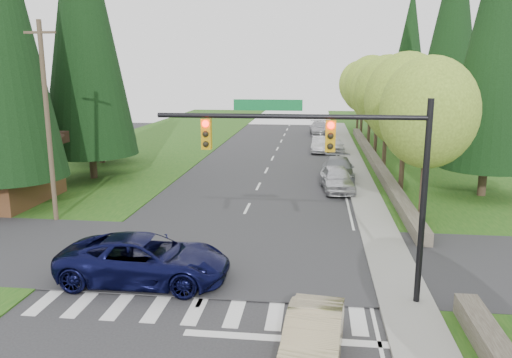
% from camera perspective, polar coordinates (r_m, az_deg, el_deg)
% --- Properties ---
extents(grass_east, '(14.00, 110.00, 0.06)m').
position_cam_1_polar(grass_east, '(33.57, 22.69, -1.73)').
color(grass_east, '#194913').
rests_on(grass_east, ground).
extents(grass_west, '(14.00, 110.00, 0.06)m').
position_cam_1_polar(grass_west, '(36.35, -20.74, -0.55)').
color(grass_west, '#194913').
rests_on(grass_west, ground).
extents(cross_street, '(120.00, 8.00, 0.10)m').
position_cam_1_polar(cross_street, '(21.14, -3.83, -8.86)').
color(cross_street, '#28282B').
rests_on(cross_street, ground).
extents(sidewalk_east, '(1.80, 80.00, 0.13)m').
position_cam_1_polar(sidewalk_east, '(34.35, 11.97, -0.66)').
color(sidewalk_east, gray).
rests_on(sidewalk_east, ground).
extents(curb_east, '(0.20, 80.00, 0.13)m').
position_cam_1_polar(curb_east, '(34.29, 10.56, -0.63)').
color(curb_east, gray).
rests_on(curb_east, ground).
extents(stone_wall_north, '(0.70, 40.00, 0.70)m').
position_cam_1_polar(stone_wall_north, '(42.28, 13.37, 2.08)').
color(stone_wall_north, '#4C4438').
rests_on(stone_wall_north, ground).
extents(traffic_signal, '(8.70, 0.37, 6.80)m').
position_cam_1_polar(traffic_signal, '(16.09, 9.04, 2.70)').
color(traffic_signal, black).
rests_on(traffic_signal, ground).
extents(utility_pole, '(1.60, 0.24, 10.00)m').
position_cam_1_polar(utility_pole, '(26.96, -22.71, 6.09)').
color(utility_pole, '#473828').
rests_on(utility_pole, ground).
extents(decid_tree_0, '(4.80, 4.80, 8.37)m').
position_cam_1_polar(decid_tree_0, '(26.02, 19.12, 7.18)').
color(decid_tree_0, '#38281C').
rests_on(decid_tree_0, ground).
extents(decid_tree_1, '(5.20, 5.20, 8.80)m').
position_cam_1_polar(decid_tree_1, '(32.88, 16.78, 8.62)').
color(decid_tree_1, '#38281C').
rests_on(decid_tree_1, ground).
extents(decid_tree_2, '(5.00, 5.00, 8.82)m').
position_cam_1_polar(decid_tree_2, '(39.76, 14.81, 9.48)').
color(decid_tree_2, '#38281C').
rests_on(decid_tree_2, ground).
extents(decid_tree_3, '(5.00, 5.00, 8.55)m').
position_cam_1_polar(decid_tree_3, '(46.72, 13.76, 9.58)').
color(decid_tree_3, '#38281C').
rests_on(decid_tree_3, ground).
extents(decid_tree_4, '(5.40, 5.40, 9.18)m').
position_cam_1_polar(decid_tree_4, '(53.67, 13.02, 10.35)').
color(decid_tree_4, '#38281C').
rests_on(decid_tree_4, ground).
extents(decid_tree_5, '(4.80, 4.80, 8.30)m').
position_cam_1_polar(decid_tree_5, '(60.63, 12.12, 10.09)').
color(decid_tree_5, '#38281C').
rests_on(decid_tree_5, ground).
extents(decid_tree_6, '(5.20, 5.20, 8.86)m').
position_cam_1_polar(decid_tree_6, '(67.60, 11.69, 10.59)').
color(decid_tree_6, '#38281C').
rests_on(decid_tree_6, ground).
extents(conifer_w_c, '(6.46, 6.46, 20.80)m').
position_cam_1_polar(conifer_w_c, '(37.06, -19.21, 17.35)').
color(conifer_w_c, '#38281C').
rests_on(conifer_w_c, ground).
extents(conifer_w_e, '(5.78, 5.78, 18.80)m').
position_cam_1_polar(conifer_w_e, '(43.25, -18.03, 15.28)').
color(conifer_w_e, '#38281C').
rests_on(conifer_w_e, ground).
extents(conifer_e_a, '(5.44, 5.44, 17.80)m').
position_cam_1_polar(conifer_e_a, '(33.07, 25.86, 14.89)').
color(conifer_e_a, '#38281C').
rests_on(conifer_e_a, ground).
extents(conifer_e_b, '(6.12, 6.12, 19.80)m').
position_cam_1_polar(conifer_e_b, '(46.84, 21.56, 15.38)').
color(conifer_e_b, '#38281C').
rests_on(conifer_e_b, ground).
extents(conifer_e_c, '(5.10, 5.10, 16.80)m').
position_cam_1_polar(conifer_e_c, '(60.26, 17.14, 13.39)').
color(conifer_e_c, '#38281C').
rests_on(conifer_e_c, ground).
extents(sedan_champagne, '(1.86, 4.32, 1.39)m').
position_cam_1_polar(sedan_champagne, '(13.89, 6.51, -17.75)').
color(sedan_champagne, tan).
rests_on(sedan_champagne, ground).
extents(suv_navy, '(6.22, 2.89, 1.73)m').
position_cam_1_polar(suv_navy, '(18.93, -12.56, -8.94)').
color(suv_navy, black).
rests_on(suv_navy, ground).
extents(parked_car_a, '(2.37, 4.90, 1.61)m').
position_cam_1_polar(parked_car_a, '(32.48, 9.26, 0.04)').
color(parked_car_a, '#BBBCC0').
rests_on(parked_car_a, ground).
extents(parked_car_b, '(2.28, 5.39, 1.55)m').
position_cam_1_polar(parked_car_b, '(35.74, 9.36, 1.11)').
color(parked_car_b, slate).
rests_on(parked_car_b, ground).
extents(parked_car_c, '(1.76, 4.40, 1.42)m').
position_cam_1_polar(parked_car_c, '(47.73, 7.36, 3.90)').
color(parked_car_c, '#B6B5BA').
rests_on(parked_car_c, ground).
extents(parked_car_d, '(1.87, 4.01, 1.33)m').
position_cam_1_polar(parked_car_d, '(47.90, 9.03, 3.82)').
color(parked_car_d, silver).
rests_on(parked_car_d, ground).
extents(parked_car_e, '(2.58, 5.55, 1.57)m').
position_cam_1_polar(parked_car_e, '(60.57, 7.29, 5.75)').
color(parked_car_e, '#9D9DA1').
rests_on(parked_car_e, ground).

